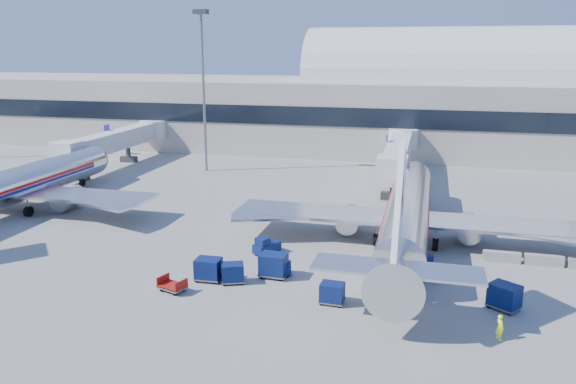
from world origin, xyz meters
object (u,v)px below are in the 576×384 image
(cart_solo_far, at_px, (505,296))
(cart_train_b, at_px, (233,273))
(jetbridge_mid, at_px, (120,139))
(tug_right, at_px, (428,267))
(cart_open_red, at_px, (173,287))
(cart_solo_near, at_px, (332,293))
(cart_train_a, at_px, (274,265))
(mast_west, at_px, (203,68))
(barrier_mid, at_px, (544,260))
(cart_train_c, at_px, (208,269))
(barrier_near, at_px, (502,257))
(airliner_mid, at_px, (12,186))
(tug_lead, at_px, (274,266))
(jetbridge_near, at_px, (399,151))
(tug_left, at_px, (266,246))
(airliner_main, at_px, (407,213))
(ramp_worker, at_px, (500,327))

(cart_solo_far, bearing_deg, cart_train_b, -144.62)
(jetbridge_mid, xyz_separation_m, tug_right, (46.44, -33.45, -3.19))
(cart_open_red, bearing_deg, jetbridge_mid, 142.73)
(cart_solo_near, bearing_deg, cart_train_a, 149.00)
(jetbridge_mid, bearing_deg, mast_west, -3.21)
(barrier_mid, xyz_separation_m, cart_train_c, (-25.62, -9.69, 0.49))
(jetbridge_mid, height_order, cart_train_c, jetbridge_mid)
(barrier_near, xyz_separation_m, barrier_mid, (3.30, 0.00, 0.00))
(cart_solo_far, bearing_deg, airliner_mid, -159.25)
(jetbridge_mid, relative_size, tug_lead, 10.02)
(barrier_near, height_order, tug_lead, tug_lead)
(jetbridge_near, relative_size, barrier_mid, 9.17)
(barrier_mid, xyz_separation_m, tug_left, (-22.97, -3.08, 0.27))
(airliner_main, height_order, cart_train_c, airliner_main)
(cart_train_c, height_order, cart_solo_near, cart_train_c)
(tug_right, relative_size, cart_train_c, 1.30)
(cart_solo_near, bearing_deg, cart_open_red, -172.68)
(jetbridge_mid, relative_size, tug_left, 10.24)
(mast_west, distance_m, tug_left, 38.73)
(cart_train_c, bearing_deg, tug_left, 66.26)
(jetbridge_near, relative_size, cart_train_a, 12.46)
(tug_right, bearing_deg, cart_open_red, -114.08)
(cart_train_a, bearing_deg, tug_lead, 105.13)
(tug_lead, bearing_deg, cart_train_b, -154.25)
(cart_train_b, xyz_separation_m, cart_open_red, (-3.77, -2.56, -0.45))
(mast_west, xyz_separation_m, tug_left, (18.33, -31.08, -14.08))
(cart_train_c, bearing_deg, cart_solo_near, -11.41)
(tug_left, height_order, cart_solo_near, tug_left)
(airliner_mid, xyz_separation_m, tug_lead, (32.26, -9.92, -2.18))
(barrier_near, bearing_deg, tug_right, -142.13)
(airliner_main, relative_size, cart_solo_far, 14.71)
(barrier_near, bearing_deg, cart_train_c, -156.53)
(airliner_main, xyz_separation_m, cart_train_a, (-9.66, -10.30, -1.92))
(barrier_mid, relative_size, tug_lead, 1.09)
(tug_right, relative_size, cart_train_a, 1.21)
(tug_left, relative_size, cart_solo_far, 1.06)
(jetbridge_mid, height_order, cart_solo_near, jetbridge_mid)
(tug_right, height_order, cart_solo_far, cart_solo_far)
(tug_right, bearing_deg, airliner_mid, -145.99)
(tug_right, bearing_deg, jetbridge_mid, -172.54)
(barrier_near, xyz_separation_m, cart_train_a, (-17.66, -7.80, 0.56))
(barrier_mid, height_order, cart_train_c, cart_train_c)
(tug_lead, bearing_deg, jetbridge_mid, 118.69)
(airliner_main, distance_m, tug_right, 7.74)
(cart_train_c, bearing_deg, ramp_worker, -13.04)
(cart_solo_near, bearing_deg, ramp_worker, -9.57)
(barrier_mid, distance_m, ramp_worker, 14.61)
(tug_lead, height_order, tug_left, tug_lead)
(jetbridge_mid, relative_size, barrier_mid, 9.17)
(cart_train_a, bearing_deg, cart_train_c, -155.42)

